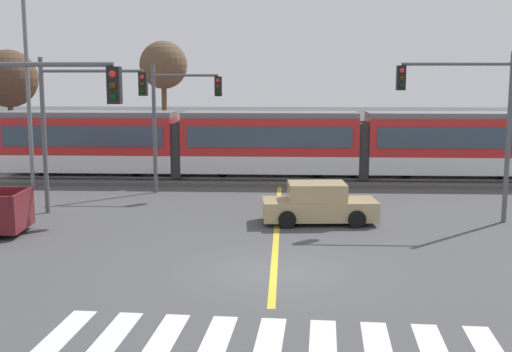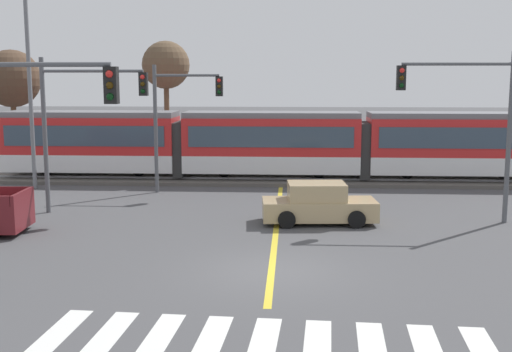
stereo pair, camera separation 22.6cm
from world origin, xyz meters
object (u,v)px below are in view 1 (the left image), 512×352
Objects in this scene: bare_tree_west at (164,66)px; traffic_light_mid_left at (79,112)px; sedan_crossing at (319,204)px; traffic_light_far_left at (177,110)px; light_rail_tram at (270,142)px; traffic_light_near_left at (26,132)px; traffic_light_mid_right at (471,110)px; bare_tree_far_west at (9,79)px; street_lamp_west at (32,74)px.

traffic_light_mid_left is at bearing -92.49° from bare_tree_west.
traffic_light_far_left reaches higher than sedan_crossing.
traffic_light_far_left is 0.97× the size of traffic_light_mid_left.
traffic_light_near_left is (-5.58, -17.66, 2.00)m from light_rail_tram.
traffic_light_near_left is at bearing -133.87° from sedan_crossing.
traffic_light_near_left is 23.70m from bare_tree_west.
light_rail_tram is at bearing 102.18° from sedan_crossing.
traffic_light_mid_right is (5.54, 0.46, 3.49)m from sedan_crossing.
sedan_crossing is 23.26m from bare_tree_far_west.
traffic_light_mid_right is 14.91m from traffic_light_mid_left.
street_lamp_west is (-18.90, 6.33, 1.36)m from traffic_light_mid_right.
street_lamp_west is at bearing -59.52° from bare_tree_far_west.
traffic_light_mid_right is at bearing -46.75° from bare_tree_west.
traffic_light_mid_left reaches higher than sedan_crossing.
bare_tree_far_west is at bearing 149.31° from traffic_light_mid_right.
bare_tree_west is (-6.63, 5.93, 3.99)m from light_rail_tram.
traffic_light_mid_left is at bearing -122.64° from traffic_light_far_left.
traffic_light_mid_left is at bearing -54.05° from street_lamp_west.
traffic_light_mid_left is (-14.89, 0.80, -0.13)m from traffic_light_mid_right.
traffic_light_near_left is (-7.67, -7.97, 3.35)m from sedan_crossing.
street_lamp_west reaches higher than traffic_light_near_left.
traffic_light_far_left is at bearing -35.78° from bare_tree_far_west.
traffic_light_mid_right is at bearing -18.52° from street_lamp_west.
bare_tree_west is (-1.05, 23.59, 1.99)m from traffic_light_near_left.
traffic_light_mid_left is 6.99m from street_lamp_west.
traffic_light_mid_left is at bearing -57.12° from bare_tree_far_west.
bare_tree_west is at bearing 8.30° from bare_tree_far_west.
street_lamp_west is 1.40× the size of bare_tree_far_west.
traffic_light_near_left reaches higher than light_rail_tram.
bare_tree_west is (-14.27, 15.16, 1.85)m from traffic_light_mid_right.
bare_tree_far_west reaches higher than traffic_light_near_left.
light_rail_tram is at bearing -16.39° from bare_tree_far_west.
bare_tree_far_west is (-10.11, 22.27, 1.22)m from traffic_light_near_left.
traffic_light_mid_left is 0.88× the size of bare_tree_far_west.
bare_tree_far_west is (-15.68, 4.61, 3.22)m from light_rail_tram.
street_lamp_west is at bearing -165.57° from light_rail_tram.
traffic_light_near_left is 9.38m from traffic_light_mid_left.
traffic_light_far_left is at bearing 154.81° from traffic_light_mid_right.
bare_tree_west is at bearing 119.18° from sedan_crossing.
traffic_light_mid_left is (-7.25, -8.42, 2.01)m from light_rail_tram.
sedan_crossing is (2.09, -9.68, -1.35)m from light_rail_tram.
sedan_crossing is 18.67m from bare_tree_west.
street_lamp_west is (-13.35, 6.79, 4.85)m from sedan_crossing.
bare_tree_west is at bearing 62.31° from street_lamp_west.
traffic_light_mid_right is at bearing 32.54° from traffic_light_near_left.
traffic_light_near_left is 0.97× the size of traffic_light_mid_right.
bare_tree_far_west is at bearing 114.41° from traffic_light_near_left.
bare_tree_west is (-2.43, 9.59, 2.16)m from traffic_light_far_left.
bare_tree_far_west is (-8.43, 13.04, 1.21)m from traffic_light_mid_left.
traffic_light_far_left is 0.94× the size of traffic_light_mid_right.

